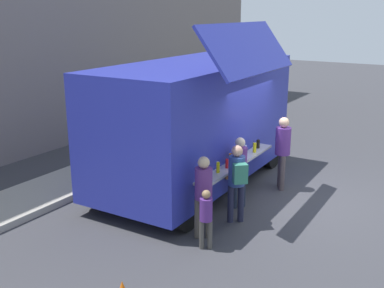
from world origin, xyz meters
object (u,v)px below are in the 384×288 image
customer_extra_browsing (283,147)px  customer_rear_waiting (204,190)px  trash_bin (200,123)px  food_truck_main (196,120)px  customer_mid_with_backpack (237,176)px  child_near_queue (206,214)px  customer_front_ordering (239,167)px

customer_extra_browsing → customer_rear_waiting: bearing=54.5°
trash_bin → customer_extra_browsing: 5.30m
food_truck_main → customer_mid_with_backpack: (-1.41, -1.82, -0.65)m
customer_mid_with_backpack → child_near_queue: 1.31m
customer_front_ordering → child_near_queue: (-1.98, -0.34, -0.26)m
food_truck_main → trash_bin: food_truck_main is taller
customer_mid_with_backpack → customer_rear_waiting: (-0.92, 0.23, -0.03)m
trash_bin → food_truck_main: bearing=-150.1°
trash_bin → customer_front_ordering: (-4.73, -3.83, 0.47)m
trash_bin → customer_mid_with_backpack: (-5.44, -4.14, 0.52)m
customer_mid_with_backpack → customer_rear_waiting: customer_mid_with_backpack is taller
customer_rear_waiting → customer_front_ordering: bearing=-32.2°
trash_bin → customer_rear_waiting: customer_rear_waiting is taller
food_truck_main → trash_bin: size_ratio=6.24×
customer_extra_browsing → child_near_queue: bearing=59.2°
food_truck_main → customer_extra_browsing: size_ratio=3.34×
trash_bin → customer_mid_with_backpack: bearing=-142.7°
customer_front_ordering → customer_mid_with_backpack: customer_mid_with_backpack is taller
customer_front_ordering → customer_extra_browsing: size_ratio=0.89×
child_near_queue → customer_extra_browsing: bearing=-35.5°
customer_mid_with_backpack → customer_extra_browsing: bearing=-44.0°
food_truck_main → trash_bin: 4.80m
food_truck_main → customer_rear_waiting: size_ratio=3.67×
trash_bin → child_near_queue: bearing=-148.1°
trash_bin → customer_rear_waiting: (-6.36, -3.91, 0.49)m
customer_mid_with_backpack → food_truck_main: bearing=9.8°
food_truck_main → customer_extra_browsing: food_truck_main is taller
trash_bin → child_near_queue: size_ratio=0.84×
food_truck_main → customer_rear_waiting: 2.90m
customer_rear_waiting → customer_extra_browsing: customer_extra_browsing is taller
food_truck_main → customer_extra_browsing: (0.86, -1.88, -0.58)m
trash_bin → customer_front_ordering: size_ratio=0.60×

